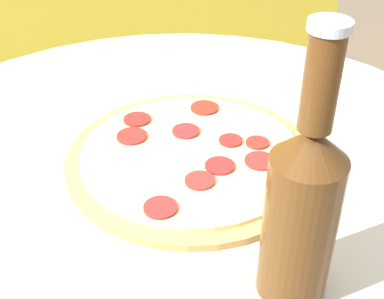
{
  "coord_description": "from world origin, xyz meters",
  "views": [
    {
      "loc": [
        -0.08,
        -0.57,
        1.18
      ],
      "look_at": [
        0.02,
        0.02,
        0.76
      ],
      "focal_mm": 50.0,
      "sensor_mm": 36.0,
      "label": 1
    }
  ],
  "objects": [
    {
      "name": "beer_bottle",
      "position": [
        0.09,
        -0.22,
        0.85
      ],
      "size": [
        0.07,
        0.07,
        0.29
      ],
      "color": "#563314",
      "rests_on": "table"
    },
    {
      "name": "table",
      "position": [
        0.0,
        0.0,
        0.58
      ],
      "size": [
        0.96,
        0.96,
        0.74
      ],
      "color": "#B2A893",
      "rests_on": "ground_plane"
    },
    {
      "name": "pizza",
      "position": [
        0.02,
        0.02,
        0.75
      ],
      "size": [
        0.35,
        0.35,
        0.02
      ],
      "color": "tan",
      "rests_on": "table"
    }
  ]
}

